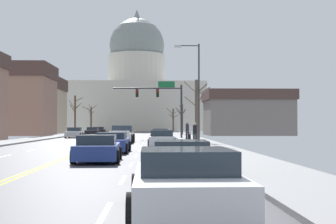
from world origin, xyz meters
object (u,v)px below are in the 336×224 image
sedan_near_02 (162,139)px  pedestrian_01 (187,130)px  pickup_truck_near_01 (122,135)px  sedan_near_03 (112,143)px  sedan_near_06 (186,184)px  signal_gantry (162,98)px  street_lamp_right (196,85)px  sedan_oncoming_02 (99,130)px  sedan_near_04 (98,149)px  sedan_near_05 (181,160)px  sedan_oncoming_03 (123,129)px  sedan_oncoming_01 (92,131)px  sedan_oncoming_00 (74,133)px  pedestrian_00 (195,132)px  bicycle_parked (190,137)px  sedan_near_00 (160,135)px

sedan_near_02 → pedestrian_01: (2.78, 12.28, 0.54)m
pickup_truck_near_01 → sedan_near_03: 13.74m
sedan_near_02 → sedan_near_06: sedan_near_02 is taller
signal_gantry → street_lamp_right: (2.60, -14.13, 0.27)m
pickup_truck_near_01 → sedan_oncoming_02: size_ratio=1.31×
sedan_near_04 → sedan_near_05: sedan_near_04 is taller
sedan_oncoming_03 → pedestrian_01: (9.69, -46.85, 0.52)m
signal_gantry → sedan_near_04: bearing=-96.3°
sedan_oncoming_03 → sedan_near_04: bearing=-87.0°
sedan_oncoming_01 → pickup_truck_near_01: bearing=-77.3°
sedan_near_05 → sedan_oncoming_00: sedan_oncoming_00 is taller
sedan_oncoming_03 → pedestrian_00: (9.61, -56.25, 0.46)m
pickup_truck_near_01 → sedan_near_03: bearing=-88.4°
bicycle_parked → sedan_near_00: bearing=115.0°
sedan_oncoming_00 → bicycle_parked: 19.62m
signal_gantry → bicycle_parked: size_ratio=4.47×
sedan_near_06 → sedan_oncoming_02: (-10.22, 71.26, -0.03)m
sedan_near_02 → sedan_oncoming_00: 25.08m
bicycle_parked → sedan_near_03: bearing=-111.9°
sedan_near_05 → bicycle_parked: size_ratio=2.55×
sedan_near_04 → sedan_near_06: size_ratio=0.98×
signal_gantry → pedestrian_01: (2.50, -5.83, -3.58)m
sedan_oncoming_00 → sedan_oncoming_01: (0.36, 13.78, -0.03)m
sedan_near_02 → bicycle_parked: sedan_near_02 is taller
sedan_oncoming_01 → pedestrian_01: (12.87, -24.31, 0.56)m
sedan_near_06 → pickup_truck_near_01: bearing=96.1°
sedan_oncoming_00 → bicycle_parked: (13.15, -14.56, -0.12)m
sedan_near_04 → bicycle_parked: size_ratio=2.41×
sedan_near_05 → sedan_near_06: (-0.27, -5.87, 0.02)m
sedan_oncoming_02 → sedan_near_02: bearing=-77.5°
pedestrian_01 → sedan_oncoming_02: bearing=111.0°
bicycle_parked → sedan_oncoming_02: bearing=108.8°
street_lamp_right → sedan_oncoming_02: 44.44m
sedan_oncoming_01 → pedestrian_00: pedestrian_00 is taller
sedan_near_00 → sedan_oncoming_01: 24.84m
sedan_near_04 → pedestrian_00: bearing=69.7°
sedan_near_03 → pedestrian_00: 10.88m
pedestrian_00 → pickup_truck_near_01: bearing=143.7°
sedan_near_04 → sedan_near_06: 12.52m
sedan_near_04 → sedan_near_06: bearing=-75.5°
signal_gantry → sedan_oncoming_02: bearing=110.5°
sedan_near_00 → bicycle_parked: size_ratio=2.55×
sedan_near_06 → pedestrian_01: 37.44m
sedan_near_04 → sedan_near_05: 7.12m
pedestrian_00 → sedan_near_06: bearing=-95.5°
sedan_near_03 → sedan_near_04: 6.64m
street_lamp_right → sedan_oncoming_00: street_lamp_right is taller
sedan_near_00 → sedan_near_05: sedan_near_00 is taller
sedan_near_02 → sedan_near_04: sedan_near_02 is taller
sedan_oncoming_00 → sedan_oncoming_01: 13.78m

